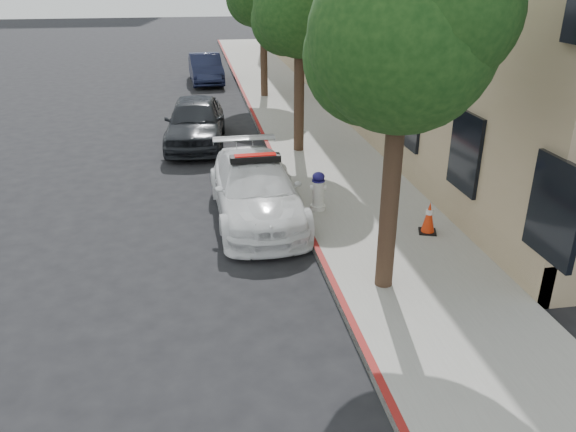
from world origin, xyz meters
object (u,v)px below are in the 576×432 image
at_px(parked_car_far, 206,69).
at_px(traffic_cone, 429,218).
at_px(parked_car_mid, 195,121).
at_px(fire_hydrant, 318,192).
at_px(police_car, 256,189).

bearing_deg(parked_car_far, traffic_cone, -80.87).
xyz_separation_m(parked_car_mid, fire_hydrant, (2.61, -6.16, -0.17)).
bearing_deg(parked_car_mid, parked_car_far, 90.88).
height_order(police_car, traffic_cone, police_car).
height_order(fire_hydrant, traffic_cone, fire_hydrant).
bearing_deg(police_car, traffic_cone, -28.22).
relative_size(parked_car_mid, parked_car_far, 1.06).
bearing_deg(fire_hydrant, traffic_cone, -27.74).
bearing_deg(traffic_cone, parked_car_mid, 120.71).
xyz_separation_m(police_car, parked_car_mid, (-1.22, 6.02, 0.08)).
relative_size(police_car, parked_car_mid, 1.05).
bearing_deg(parked_car_mid, traffic_cone, -54.74).
bearing_deg(fire_hydrant, parked_car_far, 107.08).
bearing_deg(fire_hydrant, police_car, -175.57).
distance_m(parked_car_mid, fire_hydrant, 6.70).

